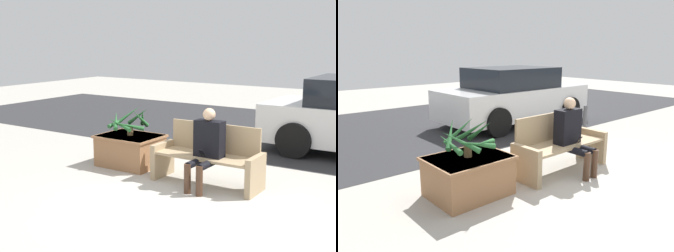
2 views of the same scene
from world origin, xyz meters
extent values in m
plane|color=#ADA89E|center=(0.00, 0.00, 0.00)|extent=(30.00, 30.00, 0.00)
cube|color=#2D2D30|center=(0.00, 5.48, 0.00)|extent=(20.00, 6.00, 0.01)
cube|color=tan|center=(-0.96, 0.90, 0.29)|extent=(0.09, 0.59, 0.57)
cube|color=tan|center=(0.68, 0.90, 0.29)|extent=(0.09, 0.59, 0.57)
cube|color=tan|center=(-0.14, 0.90, 0.45)|extent=(1.55, 0.54, 0.04)
cube|color=tan|center=(-0.14, 1.17, 0.70)|extent=(1.55, 0.04, 0.46)
cube|color=black|center=(-0.07, 0.86, 0.75)|extent=(0.44, 0.22, 0.56)
sphere|color=tan|center=(-0.07, 0.84, 1.13)|extent=(0.19, 0.19, 0.19)
cylinder|color=black|center=(-0.17, 0.62, 0.42)|extent=(0.11, 0.47, 0.11)
cylinder|color=black|center=(0.03, 0.62, 0.42)|extent=(0.11, 0.47, 0.11)
cylinder|color=#472D1E|center=(-0.17, 0.38, 0.22)|extent=(0.10, 0.10, 0.45)
cylinder|color=#472D1E|center=(0.03, 0.38, 0.22)|extent=(0.10, 0.10, 0.45)
cube|color=black|center=(-0.07, 0.63, 0.57)|extent=(0.07, 0.09, 0.12)
cube|color=#936642|center=(-1.81, 1.14, 0.28)|extent=(1.03, 0.80, 0.55)
cube|color=#936642|center=(-1.81, 1.14, 0.53)|extent=(1.08, 0.85, 0.04)
cylinder|color=brown|center=(-1.81, 1.14, 0.63)|extent=(0.11, 0.11, 0.17)
cone|color=#26602D|center=(-1.59, 1.16, 0.87)|extent=(0.12, 0.49, 0.37)
cone|color=#26602D|center=(-1.64, 1.27, 0.87)|extent=(0.36, 0.43, 0.37)
cone|color=#26602D|center=(-1.80, 1.36, 0.87)|extent=(0.49, 0.11, 0.37)
cone|color=#26602D|center=(-1.98, 1.28, 0.87)|extent=(0.37, 0.42, 0.37)
cone|color=#26602D|center=(-2.08, 1.15, 0.78)|extent=(0.10, 0.54, 0.19)
cone|color=#26602D|center=(-2.01, 0.99, 0.83)|extent=(0.38, 0.46, 0.29)
cone|color=#26602D|center=(-1.84, 0.88, 0.79)|extent=(0.54, 0.14, 0.21)
cone|color=#26602D|center=(-1.67, 0.92, 0.77)|extent=(0.50, 0.36, 0.19)
cube|color=silver|center=(1.74, 4.15, 0.60)|extent=(4.14, 1.80, 0.75)
cube|color=black|center=(1.63, 4.15, 1.24)|extent=(2.15, 1.66, 0.53)
cylinder|color=black|center=(3.02, 3.25, 0.34)|extent=(0.68, 0.18, 0.68)
cylinder|color=black|center=(3.02, 5.05, 0.34)|extent=(0.68, 0.18, 0.68)
cylinder|color=black|center=(0.45, 3.25, 0.34)|extent=(0.68, 0.18, 0.68)
cylinder|color=black|center=(0.45, 5.05, 0.34)|extent=(0.68, 0.18, 0.68)
cylinder|color=#4C4C51|center=(2.27, 2.19, 0.30)|extent=(0.09, 0.09, 0.60)
sphere|color=#4C4C51|center=(2.27, 2.19, 0.62)|extent=(0.10, 0.10, 0.10)
camera|label=1|loc=(3.23, -5.27, 2.28)|focal=50.00mm
camera|label=2|loc=(-4.16, -2.38, 1.95)|focal=35.00mm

